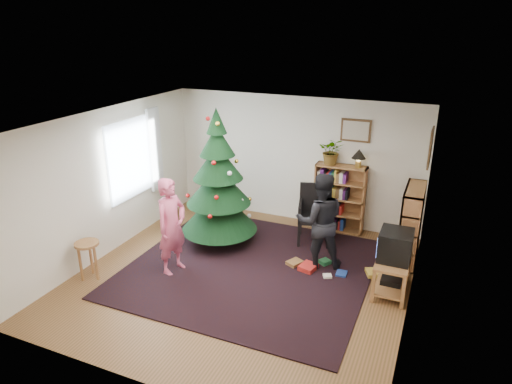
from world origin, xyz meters
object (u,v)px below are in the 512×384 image
at_px(picture_back, 356,130).
at_px(crt_tv, 395,245).
at_px(tv_stand, 392,272).
at_px(person_standing, 172,226).
at_px(armchair, 316,211).
at_px(potted_plant, 332,151).
at_px(table_lamp, 359,155).
at_px(person_by_chair, 320,221).
at_px(bookshelf_right, 411,224).
at_px(christmas_tree, 218,189).
at_px(bookshelf_back, 339,197).
at_px(stool, 88,251).
at_px(picture_right, 431,148).

xyz_separation_m(picture_back, crt_tv, (1.07, -1.96, -1.18)).
relative_size(tv_stand, person_standing, 0.54).
xyz_separation_m(armchair, potted_plant, (0.08, 0.59, 0.98)).
height_order(armchair, table_lamp, table_lamp).
bearing_deg(person_by_chair, table_lamp, -123.55).
relative_size(bookshelf_right, crt_tv, 2.59).
distance_m(crt_tv, person_by_chair, 1.26).
height_order(christmas_tree, person_by_chair, christmas_tree).
bearing_deg(crt_tv, christmas_tree, 171.87).
relative_size(bookshelf_back, person_by_chair, 0.81).
relative_size(stool, person_standing, 0.39).
xyz_separation_m(crt_tv, person_by_chair, (-1.22, 0.32, 0.04)).
xyz_separation_m(christmas_tree, stool, (-1.31, -1.92, -0.55)).
relative_size(picture_right, tv_stand, 0.70).
relative_size(armchair, table_lamp, 3.03).
bearing_deg(picture_back, potted_plant, -160.68).
distance_m(christmas_tree, tv_stand, 3.23).
relative_size(bookshelf_right, tv_stand, 1.52).
height_order(bookshelf_right, table_lamp, table_lamp).
bearing_deg(table_lamp, person_by_chair, -100.04).
distance_m(picture_right, table_lamp, 1.41).
relative_size(stool, potted_plant, 1.22).
bearing_deg(person_by_chair, bookshelf_back, -112.27).
relative_size(christmas_tree, tv_stand, 2.91).
bearing_deg(potted_plant, christmas_tree, -140.16).
distance_m(bookshelf_right, table_lamp, 1.56).
distance_m(armchair, person_by_chair, 1.00).
height_order(tv_stand, armchair, armchair).
relative_size(bookshelf_right, table_lamp, 3.74).
relative_size(crt_tv, armchair, 0.48).
bearing_deg(picture_right, table_lamp, 154.01).
distance_m(christmas_tree, crt_tv, 3.15).
height_order(bookshelf_right, person_by_chair, person_by_chair).
bearing_deg(potted_plant, tv_stand, -51.50).
distance_m(christmas_tree, table_lamp, 2.61).
bearing_deg(picture_right, tv_stand, -101.63).
height_order(bookshelf_back, person_standing, person_standing).
height_order(picture_back, crt_tv, picture_back).
bearing_deg(bookshelf_right, armchair, 85.62).
xyz_separation_m(bookshelf_right, table_lamp, (-1.07, 0.72, 0.87)).
bearing_deg(person_by_chair, stool, 5.73).
relative_size(person_standing, person_by_chair, 0.98).
height_order(picture_right, table_lamp, picture_right).
distance_m(crt_tv, person_standing, 3.41).
xyz_separation_m(bookshelf_back, armchair, (-0.28, -0.59, -0.09)).
height_order(armchair, person_by_chair, person_by_chair).
bearing_deg(table_lamp, potted_plant, 180.00).
distance_m(person_by_chair, table_lamp, 1.70).
relative_size(bookshelf_right, person_standing, 0.82).
height_order(bookshelf_back, bookshelf_right, same).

